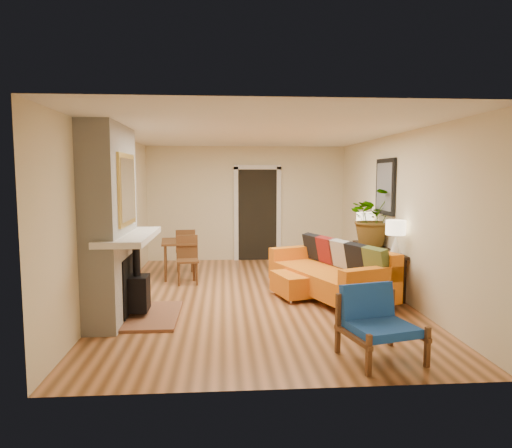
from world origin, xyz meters
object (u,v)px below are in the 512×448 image
at_px(blue_chair, 376,319).
at_px(lamp_far, 365,223).
at_px(sofa, 333,271).
at_px(lamp_near, 396,234).
at_px(ottoman, 301,283).
at_px(console_table, 378,256).
at_px(dining_table, 183,248).
at_px(houseplant, 374,217).

height_order(blue_chair, lamp_far, lamp_far).
distance_m(sofa, lamp_near, 1.16).
bearing_deg(ottoman, console_table, 14.71).
distance_m(ottoman, dining_table, 2.61).
xyz_separation_m(sofa, houseplant, (0.83, 0.54, 0.82)).
relative_size(sofa, blue_chair, 2.86).
distance_m(lamp_near, houseplant, 1.00).
relative_size(sofa, lamp_far, 4.64).
bearing_deg(console_table, dining_table, 159.37).
bearing_deg(houseplant, ottoman, -156.94).
height_order(sofa, ottoman, sofa).
bearing_deg(dining_table, lamp_far, -8.68).
bearing_deg(lamp_near, ottoman, 163.50).
distance_m(ottoman, console_table, 1.46).
distance_m(console_table, lamp_far, 0.90).
xyz_separation_m(dining_table, lamp_far, (3.38, -0.52, 0.50)).
relative_size(sofa, dining_table, 1.55).
distance_m(ottoman, houseplant, 1.79).
bearing_deg(sofa, ottoman, -176.02).
xyz_separation_m(blue_chair, dining_table, (-2.40, 4.08, 0.15)).
bearing_deg(ottoman, blue_chair, -80.96).
distance_m(ottoman, lamp_far, 1.96).
height_order(console_table, lamp_far, lamp_far).
xyz_separation_m(sofa, console_table, (0.84, 0.32, 0.18)).
distance_m(blue_chair, lamp_near, 2.36).
relative_size(console_table, lamp_near, 3.43).
relative_size(dining_table, lamp_far, 3.00).
distance_m(blue_chair, dining_table, 4.74).
xyz_separation_m(sofa, ottoman, (-0.53, -0.04, -0.17)).
relative_size(dining_table, console_table, 0.88).
bearing_deg(lamp_near, console_table, 90.00).
xyz_separation_m(blue_chair, lamp_near, (0.98, 2.04, 0.65)).
distance_m(console_table, lamp_near, 0.91).
distance_m(sofa, houseplant, 1.29).
bearing_deg(dining_table, ottoman, -39.10).
relative_size(sofa, ottoman, 2.63).
xyz_separation_m(dining_table, console_table, (3.38, -1.27, 0.01)).
bearing_deg(console_table, lamp_far, 90.00).
xyz_separation_m(sofa, dining_table, (-2.54, 1.60, 0.16)).
bearing_deg(lamp_near, lamp_far, 90.00).
bearing_deg(sofa, blue_chair, -93.25).
distance_m(dining_table, lamp_far, 3.46).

